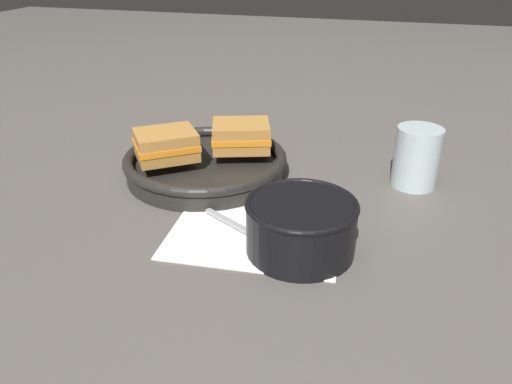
# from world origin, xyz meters

# --- Properties ---
(ground_plane) EXTENTS (4.00, 4.00, 0.00)m
(ground_plane) POSITION_xyz_m (0.00, 0.00, 0.00)
(ground_plane) COLOR #56514C
(napkin) EXTENTS (0.25, 0.22, 0.00)m
(napkin) POSITION_xyz_m (0.00, -0.05, 0.00)
(napkin) COLOR white
(napkin) RESTS_ON ground_plane
(soup_bowl) EXTENTS (0.14, 0.14, 0.07)m
(soup_bowl) POSITION_xyz_m (0.07, -0.09, 0.04)
(soup_bowl) COLOR black
(soup_bowl) RESTS_ON ground_plane
(spoon) EXTENTS (0.16, 0.10, 0.01)m
(spoon) POSITION_xyz_m (0.02, -0.09, 0.01)
(spoon) COLOR #9E9EA3
(spoon) RESTS_ON napkin
(skillet) EXTENTS (0.28, 0.28, 0.04)m
(skillet) POSITION_xyz_m (-0.13, 0.10, 0.02)
(skillet) COLOR black
(skillet) RESTS_ON ground_plane
(sandwich_near_left) EXTENTS (0.13, 0.12, 0.05)m
(sandwich_near_left) POSITION_xyz_m (-0.19, 0.06, 0.06)
(sandwich_near_left) COLOR #B27A38
(sandwich_near_left) RESTS_ON skillet
(sandwich_near_right) EXTENTS (0.12, 0.11, 0.05)m
(sandwich_near_right) POSITION_xyz_m (-0.08, 0.13, 0.06)
(sandwich_near_right) COLOR #B27A38
(sandwich_near_right) RESTS_ON skillet
(drinking_glass) EXTENTS (0.07, 0.07, 0.10)m
(drinking_glass) POSITION_xyz_m (0.21, 0.16, 0.05)
(drinking_glass) COLOR silver
(drinking_glass) RESTS_ON ground_plane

